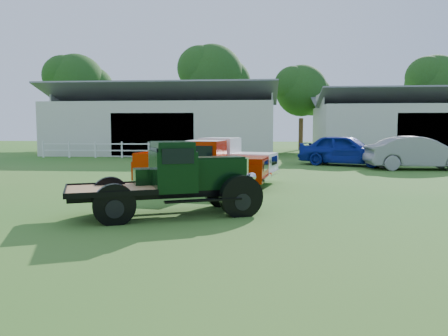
# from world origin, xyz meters

# --- Properties ---
(ground) EXTENTS (120.00, 120.00, 0.00)m
(ground) POSITION_xyz_m (0.00, 0.00, 0.00)
(ground) COLOR #2A6E1E
(shed_left) EXTENTS (18.80, 10.20, 5.60)m
(shed_left) POSITION_xyz_m (-7.00, 26.00, 2.80)
(shed_left) COLOR silver
(shed_left) RESTS_ON ground
(shed_right) EXTENTS (16.80, 9.20, 5.20)m
(shed_right) POSITION_xyz_m (14.00, 27.00, 2.60)
(shed_right) COLOR silver
(shed_right) RESTS_ON ground
(fence_rail) EXTENTS (14.20, 0.16, 1.20)m
(fence_rail) POSITION_xyz_m (-8.00, 20.00, 0.60)
(fence_rail) COLOR white
(fence_rail) RESTS_ON ground
(tree_a) EXTENTS (6.30, 6.30, 10.50)m
(tree_a) POSITION_xyz_m (-18.00, 33.00, 5.25)
(tree_a) COLOR #203D0D
(tree_a) RESTS_ON ground
(tree_b) EXTENTS (6.90, 6.90, 11.50)m
(tree_b) POSITION_xyz_m (-4.00, 34.00, 5.75)
(tree_b) COLOR #203D0D
(tree_b) RESTS_ON ground
(tree_c) EXTENTS (5.40, 5.40, 9.00)m
(tree_c) POSITION_xyz_m (5.00, 33.00, 4.50)
(tree_c) COLOR #203D0D
(tree_c) RESTS_ON ground
(tree_d) EXTENTS (6.00, 6.00, 10.00)m
(tree_d) POSITION_xyz_m (18.00, 34.00, 5.00)
(tree_d) COLOR #203D0D
(tree_d) RESTS_ON ground
(vintage_flatbed) EXTENTS (5.00, 3.52, 1.84)m
(vintage_flatbed) POSITION_xyz_m (-1.04, -0.37, 0.92)
(vintage_flatbed) COLOR black
(vintage_flatbed) RESTS_ON ground
(red_pickup) EXTENTS (5.02, 2.49, 1.75)m
(red_pickup) POSITION_xyz_m (-0.90, 4.41, 0.88)
(red_pickup) COLOR #AC1C00
(red_pickup) RESTS_ON ground
(white_pickup) EXTENTS (5.06, 2.87, 1.75)m
(white_pickup) POSITION_xyz_m (-0.52, 6.50, 0.88)
(white_pickup) COLOR white
(white_pickup) RESTS_ON ground
(misc_car_blue) EXTENTS (5.72, 4.22, 1.81)m
(misc_car_blue) POSITION_xyz_m (6.07, 14.89, 0.91)
(misc_car_blue) COLOR navy
(misc_car_blue) RESTS_ON ground
(misc_car_grey) EXTENTS (5.34, 2.02, 1.74)m
(misc_car_grey) POSITION_xyz_m (9.39, 12.62, 0.87)
(misc_car_grey) COLOR gray
(misc_car_grey) RESTS_ON ground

